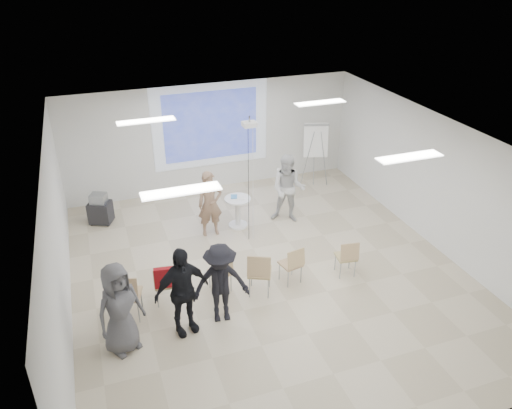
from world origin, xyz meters
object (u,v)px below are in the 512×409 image
object	(u,v)px
chair_far_left	(127,294)
player_left	(210,200)
laptop	(220,270)
audience_outer	(119,304)
av_cart	(100,210)
chair_right_inner	(293,262)
chair_right_far	(347,255)
flipchart_easel	(316,141)
pedestal_table	(238,210)
chair_center	(259,271)
player_right	(288,186)
chair_left_inner	(221,271)
audience_mid	(221,279)
chair_left_mid	(165,282)
audience_left	(181,285)

from	to	relation	value
chair_far_left	player_left	bearing A→B (deg)	63.97
chair_far_left	laptop	size ratio (longest dim) A/B	3.24
audience_outer	av_cart	distance (m)	4.70
chair_right_inner	av_cart	distance (m)	5.26
chair_right_far	laptop	world-z (taller)	chair_right_far
flipchart_easel	audience_outer	bearing A→B (deg)	-123.23
pedestal_table	chair_right_far	distance (m)	3.14
chair_center	laptop	distance (m)	0.82
chair_center	player_left	bearing A→B (deg)	120.85
player_right	laptop	distance (m)	3.27
pedestal_table	laptop	bearing A→B (deg)	-115.73
chair_center	chair_left_inner	bearing A→B (deg)	177.22
player_left	audience_mid	xyz separation A→B (m)	(-0.61, -3.06, -0.00)
chair_far_left	chair_left_inner	distance (m)	1.87
chair_left_inner	audience_mid	size ratio (longest dim) A/B	0.47
chair_left_mid	laptop	distance (m)	1.11
chair_left_mid	chair_right_inner	xyz separation A→B (m)	(2.56, -0.19, -0.01)
pedestal_table	audience_left	distance (m)	3.90
flipchart_easel	chair_left_inner	bearing A→B (deg)	-117.46
chair_left_mid	chair_center	bearing A→B (deg)	-2.11
chair_center	chair_right_far	bearing A→B (deg)	24.61
pedestal_table	audience_mid	world-z (taller)	audience_mid
chair_right_inner	chair_right_far	bearing A→B (deg)	-18.35
player_left	chair_left_inner	bearing A→B (deg)	-98.86
flipchart_easel	chair_left_mid	bearing A→B (deg)	-124.60
player_left	chair_left_mid	bearing A→B (deg)	-122.69
chair_center	flipchart_easel	bearing A→B (deg)	77.52
player_right	audience_left	world-z (taller)	audience_left
player_left	audience_mid	world-z (taller)	player_left
laptop	player_left	bearing A→B (deg)	-110.97
chair_left_inner	chair_far_left	bearing A→B (deg)	176.45
chair_left_mid	chair_right_inner	distance (m)	2.57
player_left	av_cart	bearing A→B (deg)	150.39
chair_far_left	av_cart	size ratio (longest dim) A/B	1.26
pedestal_table	chair_center	bearing A→B (deg)	-98.85
audience_mid	audience_outer	bearing A→B (deg)	-167.45
chair_right_far	av_cart	world-z (taller)	chair_right_far
player_right	audience_outer	size ratio (longest dim) A/B	1.01
chair_right_far	chair_left_inner	bearing A→B (deg)	-179.26
chair_center	audience_outer	distance (m)	2.79
chair_left_mid	chair_center	world-z (taller)	chair_center
pedestal_table	av_cart	xyz separation A→B (m)	(-3.18, 1.30, -0.08)
chair_left_mid	av_cart	xyz separation A→B (m)	(-0.96, 3.72, -0.15)
chair_far_left	av_cart	bearing A→B (deg)	108.95
chair_left_mid	audience_mid	bearing A→B (deg)	-32.40
chair_right_inner	av_cart	xyz separation A→B (m)	(-3.52, 3.91, -0.14)
chair_far_left	flipchart_easel	world-z (taller)	flipchart_easel
av_cart	chair_left_mid	bearing A→B (deg)	-51.12
player_right	chair_right_far	world-z (taller)	player_right
pedestal_table	chair_left_inner	world-z (taller)	chair_left_inner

